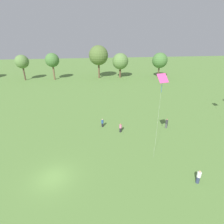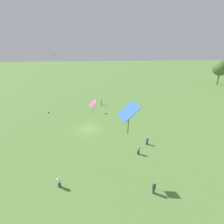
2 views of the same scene
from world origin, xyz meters
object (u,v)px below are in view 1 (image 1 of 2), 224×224
at_px(person_0, 199,177).
at_px(kite_3, 162,81).
at_px(person_1, 121,128).
at_px(person_3, 167,123).
at_px(person_2, 102,123).

relative_size(person_0, kite_3, 0.15).
xyz_separation_m(person_1, person_3, (8.58, 0.29, 0.09)).
height_order(person_1, kite_3, kite_3).
bearing_deg(person_2, person_0, 98.86).
xyz_separation_m(person_2, person_3, (11.53, -2.05, 0.10)).
bearing_deg(kite_3, person_0, -25.12).
xyz_separation_m(person_0, person_2, (-9.58, 14.97, -0.07)).
height_order(person_1, person_3, person_3).
bearing_deg(person_2, person_3, 146.16).
bearing_deg(person_1, person_3, 18.54).
distance_m(person_0, person_3, 13.06).
height_order(person_0, person_2, person_0).
bearing_deg(person_0, person_1, -54.12).
bearing_deg(person_3, kite_3, 12.12).
relative_size(person_1, kite_3, 0.14).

